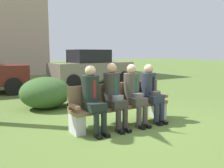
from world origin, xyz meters
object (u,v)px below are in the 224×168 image
(park_bench, at_px, (120,105))
(seated_man_centerright, at_px, (134,91))
(seated_man_rightmost, at_px, (151,90))
(shrub_mid_lawn, at_px, (45,93))
(shrub_near_bench, at_px, (82,96))
(parked_car_far, at_px, (91,68))
(seated_man_centerleft, at_px, (114,92))
(seated_man_leftmost, at_px, (93,95))

(park_bench, bearing_deg, seated_man_centerright, -26.85)
(seated_man_rightmost, distance_m, shrub_mid_lawn, 3.02)
(shrub_near_bench, distance_m, parked_car_far, 4.50)
(seated_man_centerleft, bearing_deg, parked_car_far, 66.76)
(seated_man_centerleft, distance_m, shrub_mid_lawn, 2.61)
(seated_man_leftmost, bearing_deg, park_bench, 9.81)
(park_bench, distance_m, seated_man_centerright, 0.42)
(seated_man_leftmost, bearing_deg, seated_man_centerleft, -0.31)
(seated_man_rightmost, relative_size, parked_car_far, 0.32)
(seated_man_centerright, distance_m, seated_man_rightmost, 0.48)
(seated_man_centerleft, relative_size, shrub_near_bench, 1.42)
(seated_man_leftmost, xyz_separation_m, parked_car_far, (3.09, 6.05, 0.10))
(seated_man_centerleft, height_order, seated_man_rightmost, seated_man_centerleft)
(park_bench, distance_m, seated_man_leftmost, 0.81)
(shrub_mid_lawn, bearing_deg, seated_man_rightmost, -56.29)
(shrub_near_bench, bearing_deg, seated_man_centerright, -84.63)
(seated_man_leftmost, distance_m, seated_man_centerleft, 0.49)
(park_bench, xyz_separation_m, seated_man_rightmost, (0.75, -0.14, 0.28))
(seated_man_centerright, relative_size, seated_man_rightmost, 1.01)
(seated_man_centerright, bearing_deg, parked_car_far, 71.00)
(seated_man_centerright, bearing_deg, seated_man_centerleft, 179.62)
(seated_man_centerleft, xyz_separation_m, parked_car_far, (2.60, 6.05, 0.09))
(seated_man_centerright, xyz_separation_m, shrub_mid_lawn, (-1.19, 2.50, -0.29))
(seated_man_leftmost, relative_size, shrub_near_bench, 1.39)
(seated_man_centerright, xyz_separation_m, shrub_near_bench, (-0.21, 2.22, -0.43))
(park_bench, bearing_deg, parked_car_far, 68.36)
(park_bench, relative_size, seated_man_leftmost, 1.76)
(seated_man_centerleft, xyz_separation_m, shrub_mid_lawn, (-0.67, 2.50, -0.31))
(seated_man_rightmost, distance_m, parked_car_far, 6.27)
(seated_man_leftmost, distance_m, shrub_near_bench, 2.39)
(seated_man_leftmost, height_order, shrub_mid_lawn, seated_man_leftmost)
(park_bench, distance_m, seated_man_rightmost, 0.81)
(shrub_near_bench, bearing_deg, seated_man_leftmost, -109.78)
(shrub_near_bench, xyz_separation_m, parked_car_far, (2.29, 3.83, 0.54))
(park_bench, relative_size, parked_car_far, 0.58)
(seated_man_centerright, bearing_deg, shrub_mid_lawn, 115.40)
(seated_man_centerleft, bearing_deg, shrub_near_bench, 82.16)
(parked_car_far, bearing_deg, seated_man_leftmost, -117.06)
(seated_man_leftmost, height_order, seated_man_centerright, seated_man_leftmost)
(seated_man_centerright, height_order, parked_car_far, parked_car_far)
(park_bench, distance_m, seated_man_centerleft, 0.42)
(shrub_mid_lawn, bearing_deg, seated_man_centerright, -64.60)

